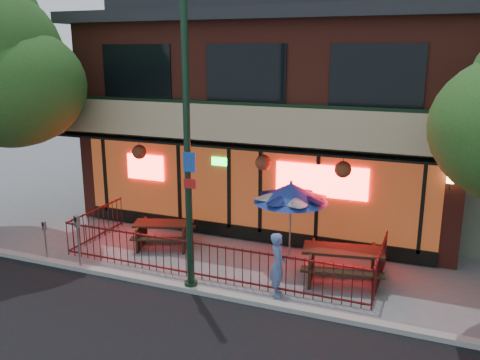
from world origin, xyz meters
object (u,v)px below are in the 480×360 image
(picnic_table_left, at_px, (164,231))
(parking_meter_far, at_px, (45,235))
(patio_umbrella, at_px, (291,193))
(street_light, at_px, (188,163))
(parking_meter_near, at_px, (78,233))
(pedestrian, at_px, (278,265))
(picnic_table_right, at_px, (343,260))

(picnic_table_left, height_order, parking_meter_far, parking_meter_far)
(patio_umbrella, height_order, parking_meter_far, patio_umbrella)
(patio_umbrella, bearing_deg, parking_meter_far, -157.26)
(street_light, xyz_separation_m, parking_meter_near, (-3.23, -0.08, -2.14))
(patio_umbrella, xyz_separation_m, pedestrian, (0.33, -2.07, -1.17))
(parking_meter_far, bearing_deg, picnic_table_left, 42.52)
(picnic_table_left, height_order, picnic_table_right, picnic_table_right)
(picnic_table_right, bearing_deg, pedestrian, -132.52)
(street_light, xyz_separation_m, pedestrian, (2.03, 0.50, -2.37))
(street_light, height_order, pedestrian, street_light)
(picnic_table_right, bearing_deg, parking_meter_far, -166.35)
(pedestrian, relative_size, parking_meter_far, 1.34)
(picnic_table_right, relative_size, parking_meter_far, 1.91)
(picnic_table_left, bearing_deg, street_light, -47.33)
(street_light, xyz_separation_m, parking_meter_far, (-4.42, 0.00, -2.36))
(picnic_table_right, xyz_separation_m, pedestrian, (-1.26, -1.37, 0.22))
(street_light, bearing_deg, patio_umbrella, 56.41)
(patio_umbrella, bearing_deg, picnic_table_left, -174.28)
(street_light, relative_size, parking_meter_near, 4.69)
(parking_meter_near, xyz_separation_m, parking_meter_far, (-1.19, 0.08, -0.23))
(patio_umbrella, xyz_separation_m, parking_meter_far, (-6.13, -2.57, -1.16))
(picnic_table_left, relative_size, patio_umbrella, 0.90)
(picnic_table_right, height_order, parking_meter_near, parking_meter_near)
(picnic_table_left, distance_m, parking_meter_far, 3.26)
(street_light, distance_m, picnic_table_left, 4.01)
(pedestrian, bearing_deg, patio_umbrella, -7.76)
(picnic_table_right, distance_m, parking_meter_far, 7.94)
(street_light, height_order, picnic_table_left, street_light)
(picnic_table_right, height_order, patio_umbrella, patio_umbrella)
(pedestrian, distance_m, parking_meter_far, 6.47)
(street_light, height_order, patio_umbrella, street_light)
(street_light, relative_size, parking_meter_far, 6.04)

